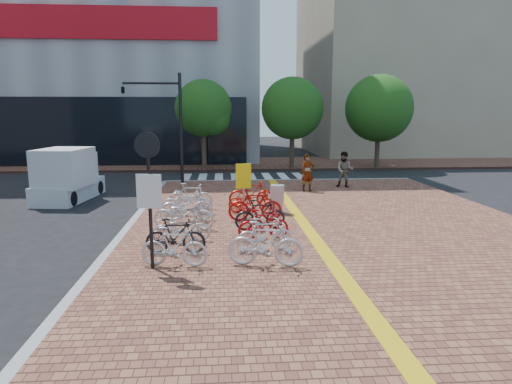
{
  "coord_description": "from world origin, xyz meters",
  "views": [
    {
      "loc": [
        -0.8,
        -13.55,
        3.96
      ],
      "look_at": [
        0.33,
        1.53,
        1.3
      ],
      "focal_mm": 32.0,
      "sensor_mm": 36.0,
      "label": 1
    }
  ],
  "objects": [
    {
      "name": "bike_7",
      "position": [
        0.26,
        -2.66,
        0.73
      ],
      "size": [
        1.98,
        0.92,
        1.15
      ],
      "primitive_type": "imported",
      "rotation": [
        0.0,
        0.0,
        1.36
      ],
      "color": "silver",
      "rests_on": "sidewalk"
    },
    {
      "name": "bike_4",
      "position": [
        -2.08,
        2.26,
        0.71
      ],
      "size": [
        1.9,
        0.75,
        1.11
      ],
      "primitive_type": "imported",
      "rotation": [
        0.0,
        0.0,
        1.7
      ],
      "color": "silver",
      "rests_on": "sidewalk"
    },
    {
      "name": "notice_sign",
      "position": [
        -2.55,
        -2.61,
        2.26
      ],
      "size": [
        0.62,
        0.18,
        3.35
      ],
      "color": "black",
      "rests_on": "sidewalk"
    },
    {
      "name": "kerb_west",
      "position": [
        -4.0,
        -5.0,
        0.08
      ],
      "size": [
        0.25,
        34.0,
        0.15
      ],
      "primitive_type": "cube",
      "color": "gray",
      "rests_on": "ground"
    },
    {
      "name": "utility_box",
      "position": [
        1.28,
        3.38,
        0.69
      ],
      "size": [
        0.57,
        0.47,
        1.08
      ],
      "primitive_type": "cube",
      "rotation": [
        0.0,
        0.0,
        -0.26
      ],
      "color": "silver",
      "rests_on": "sidewalk"
    },
    {
      "name": "box_truck",
      "position": [
        -7.79,
        7.48,
        1.13
      ],
      "size": [
        2.28,
        4.32,
        2.39
      ],
      "color": "silver",
      "rests_on": "ground"
    },
    {
      "name": "bike_1",
      "position": [
        -2.08,
        -1.46,
        0.64
      ],
      "size": [
        1.67,
        0.6,
        0.98
      ],
      "primitive_type": "imported",
      "rotation": [
        0.0,
        0.0,
        1.48
      ],
      "color": "black",
      "rests_on": "sidewalk"
    },
    {
      "name": "department_store",
      "position": [
        -15.99,
        31.95,
        13.98
      ],
      "size": [
        36.0,
        24.27,
        28.0
      ],
      "color": "gray",
      "rests_on": "ground"
    },
    {
      "name": "bike_11",
      "position": [
        0.35,
        2.13,
        0.72
      ],
      "size": [
        1.9,
        0.54,
        1.14
      ],
      "primitive_type": "imported",
      "rotation": [
        0.0,
        0.0,
        1.57
      ],
      "color": "red",
      "rests_on": "sidewalk"
    },
    {
      "name": "bike_10",
      "position": [
        0.43,
        0.93,
        0.66
      ],
      "size": [
        1.74,
        0.75,
        1.01
      ],
      "primitive_type": "imported",
      "rotation": [
        0.0,
        0.0,
        1.74
      ],
      "color": "black",
      "rests_on": "sidewalk"
    },
    {
      "name": "bike_5",
      "position": [
        -2.12,
        3.33,
        0.65
      ],
      "size": [
        1.92,
        0.76,
        0.99
      ],
      "primitive_type": "imported",
      "rotation": [
        0.0,
        0.0,
        1.62
      ],
      "color": "silver",
      "rests_on": "sidewalk"
    },
    {
      "name": "pedestrian_a",
      "position": [
        3.34,
        8.13,
        1.06
      ],
      "size": [
        0.75,
        0.58,
        1.82
      ],
      "primitive_type": "imported",
      "rotation": [
        0.0,
        0.0,
        0.24
      ],
      "color": "gray",
      "rests_on": "sidewalk"
    },
    {
      "name": "bike_2",
      "position": [
        -2.02,
        -0.37,
        0.59
      ],
      "size": [
        1.73,
        0.79,
        0.88
      ],
      "primitive_type": "imported",
      "rotation": [
        0.0,
        0.0,
        1.7
      ],
      "color": "#B8B8BD",
      "rests_on": "sidewalk"
    },
    {
      "name": "kerb_north",
      "position": [
        3.0,
        12.0,
        0.08
      ],
      "size": [
        14.0,
        0.25,
        0.15
      ],
      "primitive_type": "cube",
      "color": "gray",
      "rests_on": "ground"
    },
    {
      "name": "bike_9",
      "position": [
        0.43,
        -0.25,
        0.62
      ],
      "size": [
        1.61,
        0.64,
        0.94
      ],
      "primitive_type": "imported",
      "rotation": [
        0.0,
        0.0,
        1.7
      ],
      "color": "#AF0C12",
      "rests_on": "sidewalk"
    },
    {
      "name": "bike_13",
      "position": [
        0.36,
        4.49,
        0.7
      ],
      "size": [
        1.84,
        0.56,
        1.1
      ],
      "primitive_type": "imported",
      "rotation": [
        0.0,
        0.0,
        1.54
      ],
      "color": "#AD190C",
      "rests_on": "sidewalk"
    },
    {
      "name": "tactile_strip",
      "position": [
        2.0,
        -5.0,
        0.16
      ],
      "size": [
        0.4,
        34.0,
        0.01
      ],
      "primitive_type": "cube",
      "color": "gold",
      "rests_on": "sidewalk"
    },
    {
      "name": "street_trees",
      "position": [
        5.04,
        17.45,
        4.1
      ],
      "size": [
        16.2,
        4.6,
        6.35
      ],
      "color": "#38281E",
      "rests_on": "far_sidewalk"
    },
    {
      "name": "bike_3",
      "position": [
        -2.07,
        1.11,
        0.68
      ],
      "size": [
        2.09,
        1.0,
        1.05
      ],
      "primitive_type": "imported",
      "rotation": [
        0.0,
        0.0,
        1.41
      ],
      "color": "silver",
      "rests_on": "sidewalk"
    },
    {
      "name": "crosswalk",
      "position": [
        0.5,
        14.0,
        0.01
      ],
      "size": [
        7.5,
        4.0,
        0.01
      ],
      "color": "silver",
      "rests_on": "ground"
    },
    {
      "name": "ground",
      "position": [
        0.0,
        0.0,
        0.0
      ],
      "size": [
        120.0,
        120.0,
        0.0
      ],
      "primitive_type": "plane",
      "color": "black",
      "rests_on": "ground"
    },
    {
      "name": "bike_12",
      "position": [
        0.31,
        3.42,
        0.62
      ],
      "size": [
        1.88,
        0.96,
        0.94
      ],
      "primitive_type": "imported",
      "rotation": [
        0.0,
        0.0,
        1.38
      ],
      "color": "red",
      "rests_on": "sidewalk"
    },
    {
      "name": "far_sidewalk",
      "position": [
        0.0,
        21.0,
        0.07
      ],
      "size": [
        70.0,
        8.0,
        0.15
      ],
      "primitive_type": "cube",
      "color": "brown",
      "rests_on": "ground"
    },
    {
      "name": "building_beige",
      "position": [
        18.0,
        32.0,
        9.0
      ],
      "size": [
        20.0,
        18.0,
        18.0
      ],
      "primitive_type": "cube",
      "color": "gray",
      "rests_on": "ground"
    },
    {
      "name": "yellow_sign",
      "position": [
        -0.04,
        2.32,
        1.55
      ],
      "size": [
        0.54,
        0.2,
        2.03
      ],
      "color": "#B7B7BC",
      "rests_on": "sidewalk"
    },
    {
      "name": "bike_0",
      "position": [
        -2.01,
        -2.52,
        0.66
      ],
      "size": [
        1.75,
        0.71,
        1.02
      ],
      "primitive_type": "imported",
      "rotation": [
        0.0,
        0.0,
        1.43
      ],
      "color": "silver",
      "rests_on": "sidewalk"
    },
    {
      "name": "pedestrian_b",
      "position": [
        5.43,
        9.06,
        1.06
      ],
      "size": [
        1.09,
        0.99,
        1.83
      ],
      "primitive_type": "imported",
      "rotation": [
        0.0,
        0.0,
        -0.42
      ],
      "color": "#4D5061",
      "rests_on": "sidewalk"
    },
    {
      "name": "bike_8",
      "position": [
        0.35,
        -1.44,
        0.63
      ],
      "size": [
        1.64,
        0.68,
        0.96
      ],
      "primitive_type": "imported",
      "rotation": [
        0.0,
        0.0,
        1.72
      ],
      "color": "silver",
      "rests_on": "sidewalk"
    },
    {
      "name": "bike_6",
      "position": [
        -2.05,
        4.37,
        0.67
      ],
      "size": [
        1.77,
        0.57,
        1.05
      ],
      "primitive_type": "imported",
      "rotation": [
        0.0,
        0.0,
        1.52
      ],
      "color": "silver",
      "rests_on": "sidewalk"
    },
    {
      "name": "sidewalk",
      "position": [
        3.0,
        -5.0,
        0.07
      ],
      "size": [
        14.0,
        34.0,
        0.15
      ],
      "primitive_type": "cube",
      "color": "brown",
      "rests_on": "ground"
    },
    {
      "name": "traffic_light_pole",
      "position": [
        -4.26,
        10.75,
        4.15
      ],
      "size": [
        3.11,
        1.2,
        5.79
      ],
      "color": "black",
      "rests_on": "sidewalk"
    }
  ]
}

